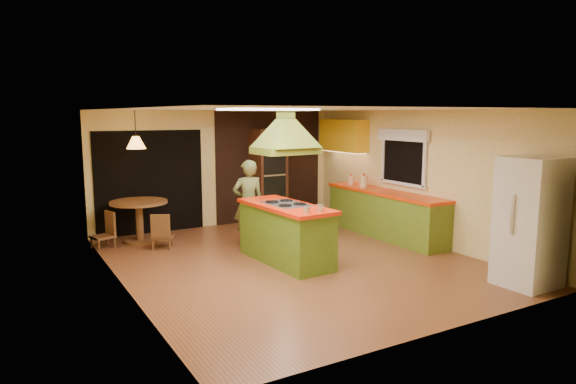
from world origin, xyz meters
TOP-DOWN VIEW (x-y plane):
  - ground at (0.00, 0.00)m, footprint 6.50×6.50m
  - room_walls at (0.00, 0.00)m, footprint 5.50×6.50m
  - ceiling_plane at (0.00, 0.00)m, footprint 6.50×6.50m
  - brick_panel at (1.25, 3.23)m, footprint 2.64×0.03m
  - nook_opening at (-1.50, 3.23)m, footprint 2.20×0.03m
  - right_counter at (2.45, 0.60)m, footprint 0.62×3.05m
  - upper_cabinets at (2.57, 2.20)m, footprint 0.34×1.40m
  - window_right at (2.70, 0.40)m, footprint 0.12×1.35m
  - fluor_panel at (-1.10, -1.20)m, footprint 1.20×0.60m
  - kitchen_island at (-0.14, 0.03)m, footprint 0.89×1.98m
  - range_hood at (-0.14, 0.03)m, footprint 0.99×0.74m
  - man at (-0.19, 1.35)m, footprint 0.64×0.47m
  - refrigerator at (2.27, -2.71)m, footprint 0.77×0.73m
  - wall_oven at (1.07, 2.95)m, footprint 0.71×0.62m
  - dining_table at (-1.91, 2.56)m, footprint 1.07×1.07m
  - chair_left at (-2.61, 2.46)m, footprint 0.45×0.45m
  - chair_near at (-1.66, 1.91)m, footprint 0.49×0.49m
  - pendant_lamp at (-1.91, 2.56)m, footprint 0.41×0.41m
  - canister_large at (2.40, 1.22)m, footprint 0.18×0.18m
  - canister_medium at (2.40, 1.66)m, footprint 0.18×0.18m
  - canister_small at (2.40, 1.28)m, footprint 0.12×0.12m

SIDE VIEW (x-z plane):
  - ground at x=0.00m, z-range 0.00..0.00m
  - chair_near at x=-1.66m, z-range 0.00..0.66m
  - chair_left at x=-2.61m, z-range 0.00..0.66m
  - right_counter at x=2.45m, z-range 0.00..0.92m
  - kitchen_island at x=-0.14m, z-range 0.00..0.98m
  - dining_table at x=-1.91m, z-range 0.16..0.96m
  - man at x=-0.19m, z-range 0.00..1.60m
  - refrigerator at x=2.27m, z-range 0.00..1.84m
  - canister_small at x=2.40m, z-range 0.92..1.07m
  - canister_medium at x=2.40m, z-range 0.92..1.11m
  - canister_large at x=2.40m, z-range 0.92..1.16m
  - nook_opening at x=-1.50m, z-range 0.00..2.10m
  - wall_oven at x=1.07m, z-range 0.00..2.10m
  - room_walls at x=0.00m, z-range -2.00..4.50m
  - brick_panel at x=1.25m, z-range 0.00..2.50m
  - window_right at x=2.70m, z-range 1.24..2.30m
  - pendant_lamp at x=-1.91m, z-range 1.79..2.01m
  - upper_cabinets at x=2.57m, z-range 1.60..2.30m
  - range_hood at x=-0.14m, z-range 1.86..2.65m
  - fluor_panel at x=-1.10m, z-range 2.47..2.50m
  - ceiling_plane at x=0.00m, z-range 2.50..2.50m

